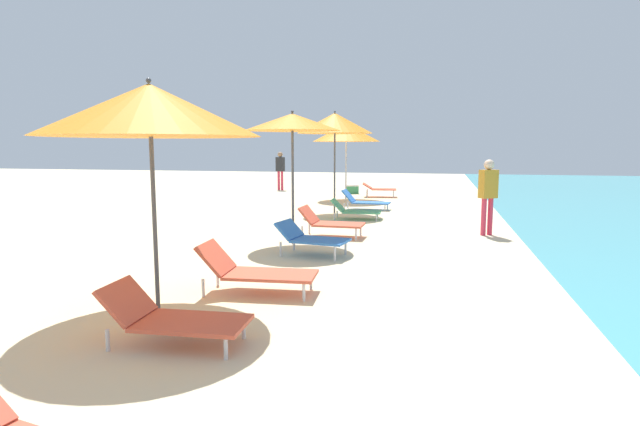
# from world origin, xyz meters

# --- Properties ---
(umbrella_fourth) EXTENTS (2.49, 2.49, 2.67)m
(umbrella_fourth) POSITION_xyz_m (-0.11, 12.94, 2.32)
(umbrella_fourth) COLOR #4C4C51
(umbrella_fourth) RESTS_ON ground
(lounger_fourth_shoreside) EXTENTS (1.56, 0.77, 0.66)m
(lounger_fourth_shoreside) POSITION_xyz_m (0.75, 13.87, 0.31)
(lounger_fourth_shoreside) COLOR #D8593F
(lounger_fourth_shoreside) RESTS_ON ground
(lounger_fourth_inland) EXTENTS (1.41, 0.70, 0.59)m
(lounger_fourth_inland) POSITION_xyz_m (0.61, 12.03, 0.28)
(lounger_fourth_inland) COLOR #D8593F
(lounger_fourth_inland) RESTS_ON ground
(umbrella_fifth) EXTENTS (1.89, 1.89, 2.62)m
(umbrella_fifth) POSITION_xyz_m (0.26, 17.29, 2.39)
(umbrella_fifth) COLOR #4C4C51
(umbrella_fifth) RESTS_ON ground
(lounger_fifth_shoreside) EXTENTS (1.36, 0.69, 0.65)m
(lounger_fifth_shoreside) POSITION_xyz_m (0.81, 18.21, 0.32)
(lounger_fifth_shoreside) COLOR #D8593F
(lounger_fifth_shoreside) RESTS_ON ground
(lounger_fifth_inland) EXTENTS (1.31, 0.83, 0.60)m
(lounger_fifth_inland) POSITION_xyz_m (0.90, 16.29, 0.32)
(lounger_fifth_inland) COLOR blue
(lounger_fifth_inland) RESTS_ON ground
(umbrella_sixth) EXTENTS (2.16, 2.16, 2.94)m
(umbrella_sixth) POSITION_xyz_m (0.11, 22.05, 2.59)
(umbrella_sixth) COLOR #4C4C51
(umbrella_sixth) RESTS_ON ground
(lounger_sixth_shoreside) EXTENTS (1.49, 0.66, 0.61)m
(lounger_sixth_shoreside) POSITION_xyz_m (0.82, 23.16, 0.27)
(lounger_sixth_shoreside) COLOR blue
(lounger_sixth_shoreside) RESTS_ON ground
(lounger_sixth_inland) EXTENTS (1.35, 0.68, 0.54)m
(lounger_sixth_inland) POSITION_xyz_m (0.88, 20.97, 0.25)
(lounger_sixth_inland) COLOR #4CA572
(lounger_sixth_inland) RESTS_ON ground
(umbrella_farthest) EXTENTS (2.44, 2.44, 2.80)m
(umbrella_farthest) POSITION_xyz_m (-0.29, 25.96, 2.43)
(umbrella_farthest) COLOR silver
(umbrella_farthest) RESTS_ON ground
(lounger_farthest_shoreside) EXTENTS (1.35, 0.80, 0.54)m
(lounger_farthest_shoreside) POSITION_xyz_m (0.78, 27.25, 0.33)
(lounger_farthest_shoreside) COLOR #D8593F
(lounger_farthest_shoreside) RESTS_ON ground
(person_walking_near) EXTENTS (0.39, 0.28, 1.71)m
(person_walking_near) POSITION_xyz_m (-3.93, 29.44, 1.04)
(person_walking_near) COLOR #D8334C
(person_walking_near) RESTS_ON ground
(person_walking_mid) EXTENTS (0.42, 0.38, 1.65)m
(person_walking_mid) POSITION_xyz_m (4.10, 19.22, 1.00)
(person_walking_mid) COLOR #D8334C
(person_walking_mid) RESTS_ON ground
(cooler_box) EXTENTS (0.59, 0.41, 0.37)m
(cooler_box) POSITION_xyz_m (-0.46, 28.35, 0.19)
(cooler_box) COLOR #338C59
(cooler_box) RESTS_ON ground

